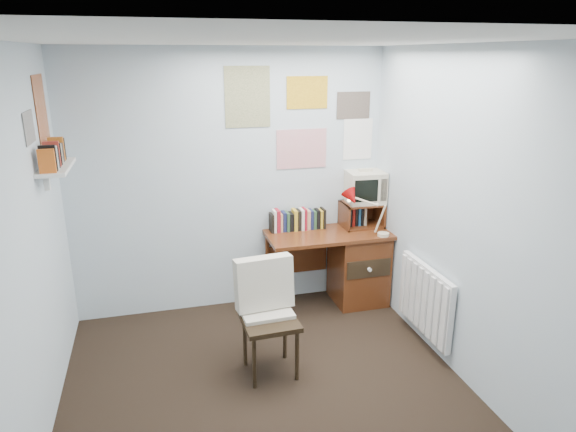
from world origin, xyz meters
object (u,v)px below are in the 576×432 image
object	(u,v)px
tv_riser	(362,214)
radiator	(425,300)
desk_lamp	(384,216)
crt_tv	(365,185)
desk	(353,264)
wall_shelf	(56,167)
desk_chair	(270,322)

from	to	relation	value
tv_riser	radiator	size ratio (longest dim) A/B	0.50
desk_lamp	crt_tv	world-z (taller)	crt_tv
desk	desk_lamp	distance (m)	0.63
wall_shelf	desk	bearing A→B (deg)	8.40
crt_tv	wall_shelf	bearing A→B (deg)	-165.59
desk_chair	tv_riser	distance (m)	1.71
desk_chair	radiator	bearing A→B (deg)	0.78
desk_chair	crt_tv	bearing A→B (deg)	40.08
desk	crt_tv	xyz separation A→B (m)	(0.15, 0.13, 0.77)
radiator	crt_tv	bearing A→B (deg)	97.57
crt_tv	radiator	xyz separation A→B (m)	(0.14, -1.06, -0.76)
desk_chair	desk_lamp	distance (m)	1.61
desk_chair	desk	bearing A→B (deg)	40.22
desk	wall_shelf	size ratio (longest dim) A/B	1.94
desk_chair	tv_riser	world-z (taller)	tv_riser
tv_riser	wall_shelf	world-z (taller)	wall_shelf
desk_chair	radiator	xyz separation A→B (m)	(1.38, 0.08, -0.03)
desk	tv_riser	bearing A→B (deg)	42.96
desk	crt_tv	size ratio (longest dim) A/B	3.35
wall_shelf	radiator	bearing A→B (deg)	-10.89
crt_tv	radiator	size ratio (longest dim) A/B	0.45
desk	crt_tv	bearing A→B (deg)	41.43
tv_riser	crt_tv	bearing A→B (deg)	34.44
tv_riser	crt_tv	size ratio (longest dim) A/B	1.12
desk_lamp	tv_riser	size ratio (longest dim) A/B	1.01
desk_chair	radiator	world-z (taller)	desk_chair
desk_chair	wall_shelf	bearing A→B (deg)	154.69
desk	tv_riser	world-z (taller)	tv_riser
desk	desk_chair	world-z (taller)	desk_chair
desk	desk_chair	bearing A→B (deg)	-137.44
wall_shelf	crt_tv	bearing A→B (deg)	10.62
wall_shelf	desk_lamp	bearing A→B (deg)	3.30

